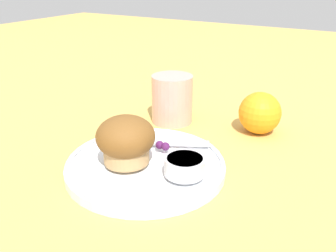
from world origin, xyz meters
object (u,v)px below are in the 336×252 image
object	(u,v)px
butter_knife	(160,142)
juice_glass	(172,99)
muffin	(126,140)
orange_fruit	(260,113)

from	to	relation	value
butter_knife	juice_glass	bearing A→B (deg)	85.03
juice_glass	muffin	bearing A→B (deg)	-77.92
orange_fruit	butter_knife	bearing A→B (deg)	-122.91
muffin	orange_fruit	world-z (taller)	muffin
muffin	juice_glass	bearing A→B (deg)	102.08
orange_fruit	juice_glass	xyz separation A→B (m)	(-0.16, -0.03, 0.01)
muffin	butter_knife	world-z (taller)	muffin
muffin	orange_fruit	bearing A→B (deg)	63.95
butter_knife	juice_glass	xyz separation A→B (m)	(-0.05, 0.13, 0.02)
butter_knife	orange_fruit	world-z (taller)	orange_fruit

